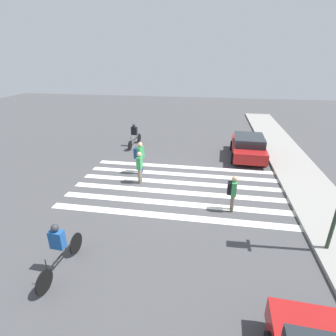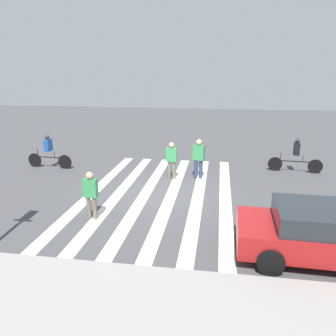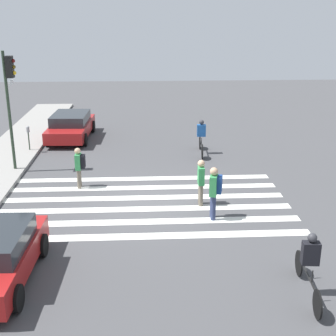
{
  "view_description": "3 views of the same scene",
  "coord_description": "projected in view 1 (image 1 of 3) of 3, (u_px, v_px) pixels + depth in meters",
  "views": [
    {
      "loc": [
        11.25,
        1.41,
        5.91
      ],
      "look_at": [
        0.5,
        -0.38,
        1.21
      ],
      "focal_mm": 28.0,
      "sensor_mm": 36.0,
      "label": 1
    },
    {
      "loc": [
        -2.18,
        11.56,
        4.54
      ],
      "look_at": [
        -0.31,
        -0.4,
        0.94
      ],
      "focal_mm": 35.0,
      "sensor_mm": 36.0,
      "label": 2
    },
    {
      "loc": [
        -15.14,
        -0.0,
        6.4
      ],
      "look_at": [
        -0.57,
        -0.78,
        1.48
      ],
      "focal_mm": 50.0,
      "sensor_mm": 36.0,
      "label": 3
    }
  ],
  "objects": [
    {
      "name": "crosswalk_stripes",
      "position": [
        177.0,
        187.0,
        12.74
      ],
      "size": [
        5.49,
        10.0,
        0.01
      ],
      "color": "silver",
      "rests_on": "ground_plane"
    },
    {
      "name": "sidewalk_curb",
      "position": [
        315.0,
        196.0,
        11.77
      ],
      "size": [
        36.0,
        2.5,
        0.14
      ],
      "color": "gray",
      "rests_on": "ground_plane"
    },
    {
      "name": "pedestrian_adult_yellow_jacket",
      "position": [
        140.0,
        166.0,
        12.88
      ],
      "size": [
        0.45,
        0.24,
        1.63
      ],
      "rotation": [
        0.0,
        0.0,
        -0.01
      ],
      "color": "#6B6051",
      "rests_on": "ground_plane"
    },
    {
      "name": "pedestrian_adult_tall_backpack",
      "position": [
        140.0,
        155.0,
        13.91
      ],
      "size": [
        0.52,
        0.48,
        1.74
      ],
      "rotation": [
        0.0,
        0.0,
        -0.26
      ],
      "color": "navy",
      "rests_on": "ground_plane"
    },
    {
      "name": "pedestrian_adult_blue_shirt",
      "position": [
        233.0,
        191.0,
        10.49
      ],
      "size": [
        0.44,
        0.37,
        1.57
      ],
      "rotation": [
        0.0,
        0.0,
        -0.03
      ],
      "color": "#6B6051",
      "rests_on": "ground_plane"
    },
    {
      "name": "ground_plane",
      "position": [
        177.0,
        187.0,
        12.75
      ],
      "size": [
        60.0,
        60.0,
        0.0
      ],
      "primitive_type": "plane",
      "color": "#444447"
    },
    {
      "name": "cyclist_far_lane",
      "position": [
        59.0,
        247.0,
        7.5
      ],
      "size": [
        2.28,
        0.41,
        1.63
      ],
      "rotation": [
        0.0,
        0.0,
        -0.05
      ],
      "color": "black",
      "rests_on": "ground_plane"
    },
    {
      "name": "cyclist_mid_street",
      "position": [
        134.0,
        134.0,
        18.19
      ],
      "size": [
        2.41,
        0.42,
        1.61
      ],
      "rotation": [
        0.0,
        0.0,
        -0.09
      ],
      "color": "black",
      "rests_on": "ground_plane"
    },
    {
      "name": "car_parked_dark_suv",
      "position": [
        248.0,
        147.0,
        16.21
      ],
      "size": [
        4.07,
        2.15,
        1.37
      ],
      "rotation": [
        0.0,
        0.0,
        -0.03
      ],
      "color": "maroon",
      "rests_on": "ground_plane"
    }
  ]
}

